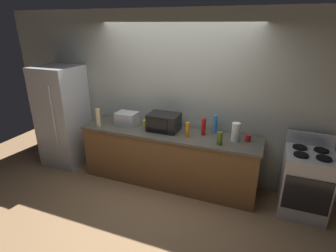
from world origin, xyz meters
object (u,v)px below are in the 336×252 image
at_px(paper_towel_roll, 236,132).
at_px(bottle_hand_soap, 98,118).
at_px(stove_range, 305,182).
at_px(bottle_dish_soap, 187,130).
at_px(microwave, 164,122).
at_px(toaster_oven, 127,119).
at_px(bottle_hot_sauce, 204,127).
at_px(refrigerator, 63,116).
at_px(bottle_olive_oil, 220,138).
at_px(bottle_spray_cleaner, 215,124).
at_px(mug_yellow, 146,123).
at_px(mug_red, 248,138).

height_order(paper_towel_roll, bottle_hand_soap, bottle_hand_soap).
bearing_deg(stove_range, bottle_dish_soap, -177.57).
xyz_separation_m(stove_range, microwave, (-2.09, 0.05, 0.57)).
distance_m(toaster_oven, paper_towel_roll, 1.77).
bearing_deg(toaster_oven, bottle_hot_sauce, 1.55).
distance_m(stove_range, paper_towel_roll, 1.14).
distance_m(refrigerator, bottle_dish_soap, 2.39).
xyz_separation_m(bottle_olive_oil, bottle_hot_sauce, (-0.30, 0.25, 0.04)).
xyz_separation_m(microwave, bottle_hand_soap, (-1.06, -0.23, 0.01)).
height_order(toaster_oven, bottle_olive_oil, toaster_oven).
bearing_deg(refrigerator, bottle_hand_soap, -11.44).
bearing_deg(bottle_spray_cleaner, bottle_dish_soap, -138.80).
distance_m(bottle_hand_soap, mug_yellow, 0.77).
bearing_deg(bottle_spray_cleaner, mug_yellow, -174.35).
bearing_deg(stove_range, refrigerator, -180.00).
distance_m(paper_towel_roll, mug_red, 0.20).
relative_size(refrigerator, bottle_olive_oil, 9.82).
relative_size(bottle_dish_soap, bottle_hot_sauce, 0.87).
bearing_deg(paper_towel_roll, bottle_hot_sauce, 174.66).
relative_size(bottle_dish_soap, bottle_spray_cleaner, 0.81).
relative_size(stove_range, microwave, 2.25).
height_order(refrigerator, bottle_spray_cleaner, refrigerator).
distance_m(bottle_spray_cleaner, mug_yellow, 1.13).
bearing_deg(toaster_oven, bottle_spray_cleaner, 6.80).
relative_size(stove_range, bottle_dish_soap, 4.76).
bearing_deg(toaster_oven, bottle_olive_oil, -7.87).
bearing_deg(paper_towel_roll, stove_range, -2.93).
height_order(refrigerator, stove_range, refrigerator).
relative_size(paper_towel_roll, bottle_spray_cleaner, 0.96).
bearing_deg(microwave, refrigerator, -178.60).
xyz_separation_m(refrigerator, mug_red, (3.24, 0.10, 0.05)).
bearing_deg(mug_yellow, stove_range, -2.81).
xyz_separation_m(bottle_olive_oil, mug_yellow, (-1.28, 0.28, -0.04)).
height_order(toaster_oven, bottle_dish_soap, bottle_dish_soap).
bearing_deg(microwave, stove_range, -1.32).
height_order(bottle_hand_soap, bottle_hot_sauce, bottle_hand_soap).
bearing_deg(microwave, mug_red, 2.20).
height_order(bottle_olive_oil, mug_red, bottle_olive_oil).
bearing_deg(bottle_olive_oil, bottle_dish_soap, 169.88).
height_order(refrigerator, bottle_hand_soap, refrigerator).
bearing_deg(mug_red, toaster_oven, -178.91).
height_order(toaster_oven, bottle_hand_soap, bottle_hand_soap).
height_order(refrigerator, mug_yellow, refrigerator).
bearing_deg(microwave, bottle_olive_oil, -12.65).
relative_size(refrigerator, microwave, 3.75).
relative_size(bottle_hand_soap, mug_yellow, 3.09).
height_order(bottle_hand_soap, mug_red, bottle_hand_soap).
bearing_deg(mug_yellow, paper_towel_roll, -2.73).
distance_m(paper_towel_roll, bottle_hand_soap, 2.18).
relative_size(bottle_olive_oil, mug_yellow, 1.89).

